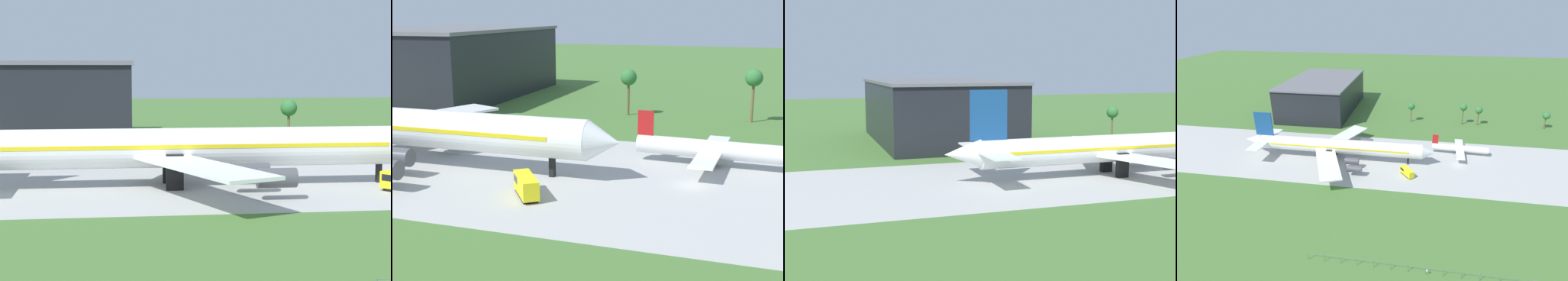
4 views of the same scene
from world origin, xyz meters
The scene contains 2 objects.
jet_airliner centered at (-47.64, -1.78, 5.54)m, with size 76.94×52.15×18.02m.
terminal_building centered at (-72.35, 60.39, 9.16)m, with size 36.72×61.20×18.30m.
Camera 1 is at (-58.58, -101.60, 16.82)m, focal length 65.00 mm.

